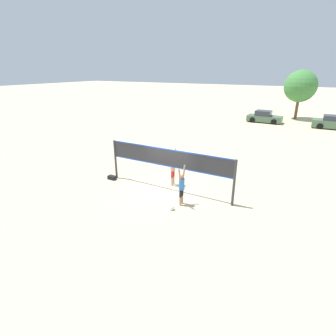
{
  "coord_description": "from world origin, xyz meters",
  "views": [
    {
      "loc": [
        6.3,
        -11.45,
        6.28
      ],
      "look_at": [
        0.0,
        0.0,
        1.3
      ],
      "focal_mm": 28.0,
      "sensor_mm": 36.0,
      "label": 1
    }
  ],
  "objects_px": {
    "volleyball": "(172,208)",
    "parked_car_mid": "(264,117)",
    "player_spiker": "(182,185)",
    "gear_bag": "(112,178)",
    "volleyball_net": "(168,162)",
    "tree_left_cluster": "(300,86)",
    "player_blocker": "(173,166)",
    "parked_car_near": "(335,123)"
  },
  "relations": [
    {
      "from": "volleyball",
      "to": "volleyball_net",
      "type": "bearing_deg",
      "value": 123.83
    },
    {
      "from": "player_blocker",
      "to": "player_spiker",
      "type": "bearing_deg",
      "value": 38.17
    },
    {
      "from": "player_blocker",
      "to": "parked_car_near",
      "type": "bearing_deg",
      "value": 158.38
    },
    {
      "from": "parked_car_near",
      "to": "parked_car_mid",
      "type": "bearing_deg",
      "value": 178.95
    },
    {
      "from": "gear_bag",
      "to": "parked_car_mid",
      "type": "bearing_deg",
      "value": 78.32
    },
    {
      "from": "tree_left_cluster",
      "to": "gear_bag",
      "type": "bearing_deg",
      "value": -106.12
    },
    {
      "from": "parked_car_mid",
      "to": "tree_left_cluster",
      "type": "height_order",
      "value": "tree_left_cluster"
    },
    {
      "from": "volleyball",
      "to": "parked_car_mid",
      "type": "distance_m",
      "value": 24.53
    },
    {
      "from": "player_spiker",
      "to": "player_blocker",
      "type": "bearing_deg",
      "value": 38.17
    },
    {
      "from": "parked_car_mid",
      "to": "parked_car_near",
      "type": "bearing_deg",
      "value": -0.42
    },
    {
      "from": "player_blocker",
      "to": "tree_left_cluster",
      "type": "distance_m",
      "value": 27.07
    },
    {
      "from": "parked_car_near",
      "to": "tree_left_cluster",
      "type": "bearing_deg",
      "value": 132.44
    },
    {
      "from": "volleyball_net",
      "to": "gear_bag",
      "type": "distance_m",
      "value": 4.0
    },
    {
      "from": "player_blocker",
      "to": "gear_bag",
      "type": "distance_m",
      "value": 3.89
    },
    {
      "from": "player_blocker",
      "to": "parked_car_near",
      "type": "distance_m",
      "value": 23.47
    },
    {
      "from": "player_spiker",
      "to": "gear_bag",
      "type": "xyz_separation_m",
      "value": [
        -5.04,
        0.78,
        -0.92
      ]
    },
    {
      "from": "player_spiker",
      "to": "player_blocker",
      "type": "xyz_separation_m",
      "value": [
        -1.44,
        1.83,
        0.12
      ]
    },
    {
      "from": "player_blocker",
      "to": "parked_car_mid",
      "type": "distance_m",
      "value": 22.04
    },
    {
      "from": "tree_left_cluster",
      "to": "volleyball",
      "type": "bearing_deg",
      "value": -96.05
    },
    {
      "from": "tree_left_cluster",
      "to": "parked_car_mid",
      "type": "bearing_deg",
      "value": -125.22
    },
    {
      "from": "volleyball",
      "to": "tree_left_cluster",
      "type": "relative_size",
      "value": 0.04
    },
    {
      "from": "parked_car_near",
      "to": "parked_car_mid",
      "type": "distance_m",
      "value": 7.48
    },
    {
      "from": "player_blocker",
      "to": "volleyball",
      "type": "xyz_separation_m",
      "value": [
        1.29,
        -2.53,
        -1.03
      ]
    },
    {
      "from": "player_spiker",
      "to": "volleyball",
      "type": "bearing_deg",
      "value": 168.55
    },
    {
      "from": "volleyball",
      "to": "parked_car_mid",
      "type": "relative_size",
      "value": 0.06
    },
    {
      "from": "gear_bag",
      "to": "volleyball",
      "type": "bearing_deg",
      "value": -16.83
    },
    {
      "from": "player_blocker",
      "to": "parked_car_near",
      "type": "height_order",
      "value": "player_blocker"
    },
    {
      "from": "player_blocker",
      "to": "gear_bag",
      "type": "relative_size",
      "value": 4.44
    },
    {
      "from": "gear_bag",
      "to": "tree_left_cluster",
      "type": "distance_m",
      "value": 29.0
    },
    {
      "from": "volleyball",
      "to": "tree_left_cluster",
      "type": "height_order",
      "value": "tree_left_cluster"
    },
    {
      "from": "volleyball_net",
      "to": "gear_bag",
      "type": "xyz_separation_m",
      "value": [
        -3.68,
        -0.33,
        -1.54
      ]
    },
    {
      "from": "volleyball_net",
      "to": "parked_car_near",
      "type": "relative_size",
      "value": 1.61
    },
    {
      "from": "volleyball",
      "to": "parked_car_mid",
      "type": "xyz_separation_m",
      "value": [
        -0.13,
        24.53,
        0.52
      ]
    },
    {
      "from": "gear_bag",
      "to": "parked_car_mid",
      "type": "relative_size",
      "value": 0.12
    },
    {
      "from": "gear_bag",
      "to": "parked_car_near",
      "type": "relative_size",
      "value": 0.11
    },
    {
      "from": "volleyball_net",
      "to": "volleyball",
      "type": "xyz_separation_m",
      "value": [
        1.21,
        -1.81,
        -1.53
      ]
    },
    {
      "from": "volleyball_net",
      "to": "tree_left_cluster",
      "type": "height_order",
      "value": "tree_left_cluster"
    },
    {
      "from": "parked_car_mid",
      "to": "gear_bag",
      "type": "bearing_deg",
      "value": -100.65
    },
    {
      "from": "gear_bag",
      "to": "volleyball_net",
      "type": "bearing_deg",
      "value": 5.1
    },
    {
      "from": "parked_car_near",
      "to": "parked_car_mid",
      "type": "xyz_separation_m",
      "value": [
        -7.48,
        0.19,
        -0.03
      ]
    },
    {
      "from": "volleyball_net",
      "to": "player_blocker",
      "type": "distance_m",
      "value": 0.88
    },
    {
      "from": "player_blocker",
      "to": "parked_car_near",
      "type": "xyz_separation_m",
      "value": [
        8.64,
        21.81,
        -0.49
      ]
    }
  ]
}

